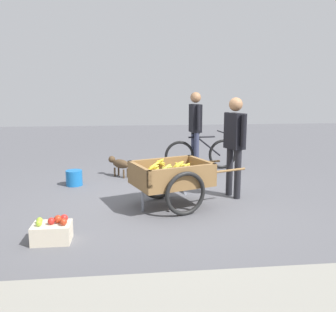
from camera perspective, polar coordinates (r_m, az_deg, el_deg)
The scene contains 8 objects.
ground_plane at distance 5.89m, azimuth -0.33°, elevation -6.96°, with size 24.00×24.00×0.00m, color #56565B.
fruit_cart at distance 5.48m, azimuth 0.51°, elevation -3.57°, with size 1.81×1.28×0.73m.
vendor_person at distance 5.97m, azimuth 10.43°, elevation 2.76°, with size 0.31×0.55×1.64m.
bicycle at distance 8.01m, azimuth 5.28°, elevation 0.31°, with size 1.66×0.46×0.85m.
cyclist_person at distance 7.88m, azimuth 4.31°, elevation 5.10°, with size 0.24×0.55×1.70m.
dog at distance 7.44m, azimuth -7.62°, elevation -1.19°, with size 0.50×0.51×0.40m.
plastic_bucket at distance 6.95m, azimuth -14.53°, elevation -3.35°, with size 0.30×0.30×0.28m, color #1966B2.
apple_crate at distance 4.55m, azimuth -17.72°, elevation -11.25°, with size 0.44×0.32×0.31m.
Camera 1 is at (0.58, 5.59, 1.78)m, focal length 38.79 mm.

